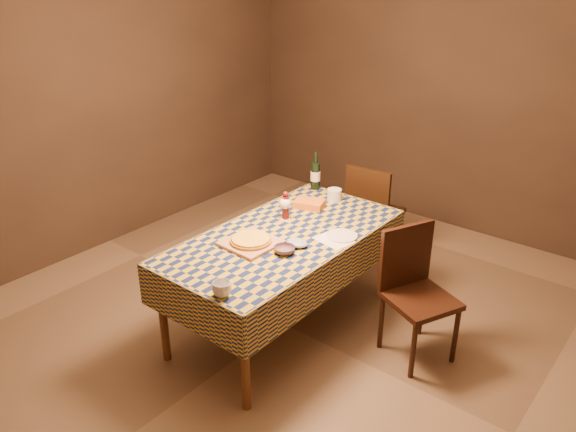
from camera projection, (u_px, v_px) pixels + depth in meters
The scene contains 16 objects.
room at pixel (283, 157), 3.76m from camera, with size 5.00×5.10×2.70m.
dining_table at pixel (284, 244), 4.03m from camera, with size 0.94×1.84×0.77m.
cutting_board at pixel (251, 243), 3.86m from camera, with size 0.35×0.35×0.02m, color tan.
pizza at pixel (251, 240), 3.85m from camera, with size 0.31×0.31×0.03m.
pepper_mill at pixel (286, 206), 4.20m from camera, with size 0.06×0.06×0.23m.
bowl at pixel (284, 250), 3.74m from camera, with size 0.14×0.14×0.04m, color #5D434E.
wine_glass at pixel (285, 204), 4.18m from camera, with size 0.09×0.09×0.18m.
wine_bottle at pixel (315, 175), 4.76m from camera, with size 0.08×0.08×0.33m.
deli_tub at pixel (334, 195), 4.55m from camera, with size 0.12×0.12×0.10m, color silver.
takeout_container at pixel (309, 204), 4.43m from camera, with size 0.23×0.16×0.06m, color #C96A1A.
white_plate at pixel (342, 236), 3.97m from camera, with size 0.22×0.22×0.01m, color silver.
tumbler at pixel (222, 289), 3.25m from camera, with size 0.11×0.11×0.09m, color silver.
flour_patch at pixel (334, 240), 3.92m from camera, with size 0.25×0.19×0.00m, color white.
flour_bag at pixel (297, 243), 3.84m from camera, with size 0.16×0.12×0.05m, color #919CBA.
chair_far at pixel (372, 208), 5.04m from camera, with size 0.45×0.46×0.93m.
chair_right at pixel (414, 285), 3.85m from camera, with size 0.56×0.56×0.93m.
Camera 1 is at (2.27, -2.76, 2.56)m, focal length 35.00 mm.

